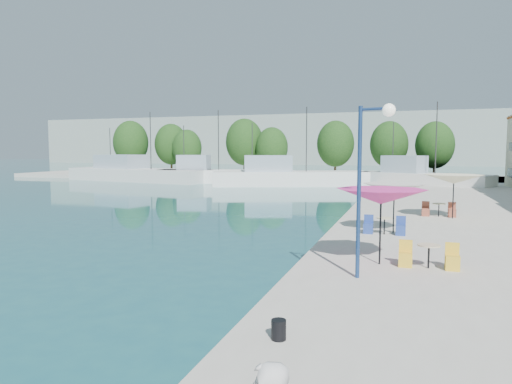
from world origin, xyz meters
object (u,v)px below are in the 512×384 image
(trawler_01, at_px, (136,174))
(trawler_02, at_px, (206,175))
(umbrella_pink, at_px, (381,197))
(street_lamp, at_px, (371,159))
(trawler_03, at_px, (287,177))
(umbrella_white, at_px, (394,189))
(umbrella_cream, at_px, (454,179))
(trawler_04, at_px, (419,179))
(bollard, at_px, (279,330))

(trawler_01, height_order, trawler_02, same)
(umbrella_pink, xyz_separation_m, street_lamp, (-0.22, -1.94, 1.25))
(trawler_03, xyz_separation_m, umbrella_pink, (13.41, -39.98, 1.77))
(umbrella_white, height_order, umbrella_cream, umbrella_cream)
(umbrella_cream, bearing_deg, trawler_03, 120.66)
(trawler_02, xyz_separation_m, trawler_03, (11.68, -1.45, -0.00))
(trawler_02, xyz_separation_m, umbrella_white, (25.35, -35.20, 1.53))
(trawler_04, relative_size, umbrella_cream, 4.80)
(umbrella_white, bearing_deg, trawler_01, 135.73)
(trawler_04, xyz_separation_m, umbrella_cream, (1.09, -28.52, 1.71))
(trawler_02, distance_m, umbrella_pink, 48.46)
(trawler_04, xyz_separation_m, bollard, (-3.73, -47.26, -0.27))
(umbrella_pink, bearing_deg, bollard, -102.73)
(trawler_02, distance_m, street_lamp, 50.09)
(umbrella_pink, distance_m, bollard, 7.35)
(street_lamp, bearing_deg, umbrella_cream, 86.73)
(trawler_02, xyz_separation_m, bollard, (23.53, -48.31, -0.27))
(umbrella_cream, bearing_deg, street_lamp, -104.17)
(umbrella_pink, relative_size, street_lamp, 0.59)
(trawler_02, height_order, bollard, trawler_02)
(trawler_03, relative_size, trawler_04, 1.31)
(umbrella_pink, height_order, street_lamp, street_lamp)
(trawler_04, bearing_deg, trawler_03, -151.07)
(trawler_04, distance_m, umbrella_cream, 28.59)
(umbrella_white, xyz_separation_m, umbrella_cream, (3.00, 5.62, 0.18))
(trawler_01, bearing_deg, umbrella_pink, -37.90)
(umbrella_pink, distance_m, umbrella_white, 6.24)
(trawler_03, bearing_deg, street_lamp, -92.78)
(trawler_04, distance_m, bollard, 47.40)
(trawler_04, height_order, bollard, trawler_04)
(trawler_04, bearing_deg, umbrella_white, -65.71)
(trawler_04, relative_size, umbrella_white, 5.27)
(street_lamp, bearing_deg, umbrella_white, 97.50)
(bollard, bearing_deg, street_lamp, 74.86)
(trawler_03, relative_size, bollard, 49.67)
(trawler_03, distance_m, umbrella_pink, 42.21)
(trawler_02, height_order, trawler_04, same)
(umbrella_cream, relative_size, street_lamp, 0.63)
(street_lamp, distance_m, bollard, 6.08)
(trawler_03, height_order, street_lamp, trawler_03)
(trawler_02, bearing_deg, trawler_04, -12.61)
(trawler_01, height_order, bollard, trawler_01)
(trawler_01, distance_m, umbrella_pink, 55.72)
(trawler_03, height_order, umbrella_white, trawler_03)
(trawler_01, height_order, trawler_03, same)
(trawler_02, relative_size, umbrella_pink, 4.80)
(umbrella_white, xyz_separation_m, street_lamp, (-0.49, -8.18, 1.48))
(trawler_01, height_order, street_lamp, trawler_01)
(trawler_03, xyz_separation_m, street_lamp, (13.19, -41.92, 3.02))
(trawler_02, height_order, umbrella_white, trawler_02)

